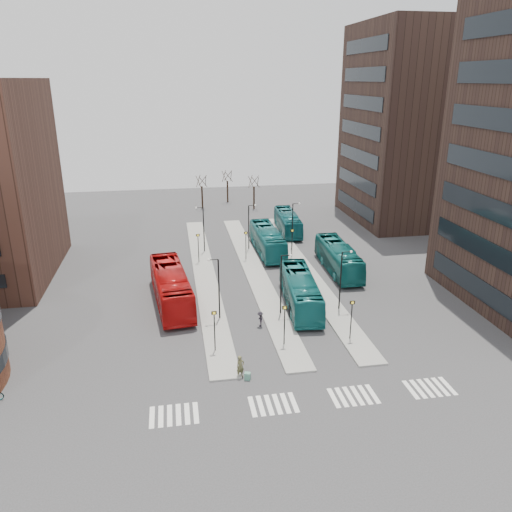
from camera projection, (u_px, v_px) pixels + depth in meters
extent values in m
plane|color=#303033|center=(301.00, 441.00, 32.01)|extent=(160.00, 160.00, 0.00)
cube|color=gray|center=(204.00, 274.00, 59.19)|extent=(2.50, 45.00, 0.15)
cube|color=gray|center=(254.00, 271.00, 60.15)|extent=(2.50, 45.00, 0.15)
cube|color=gray|center=(302.00, 268.00, 61.11)|extent=(2.50, 45.00, 0.15)
cube|color=navy|center=(247.00, 376.00, 38.43)|extent=(0.56, 0.50, 0.58)
imported|color=#B10D0D|center=(171.00, 286.00, 51.04)|extent=(4.56, 13.53, 3.70)
imported|color=#135F60|center=(300.00, 291.00, 50.46)|extent=(3.95, 12.20, 3.34)
imported|color=#146467|center=(267.00, 240.00, 66.13)|extent=(2.95, 12.09, 3.36)
imported|color=#125A59|center=(338.00, 258.00, 59.73)|extent=(3.21, 12.08, 3.34)
imported|color=#145E64|center=(288.00, 222.00, 74.99)|extent=(3.24, 11.25, 3.10)
imported|color=brown|center=(240.00, 367.00, 38.57)|extent=(0.77, 0.63, 1.82)
imported|color=black|center=(183.00, 308.00, 48.59)|extent=(0.93, 0.78, 1.73)
imported|color=black|center=(290.00, 310.00, 48.34)|extent=(0.47, 0.93, 1.52)
imported|color=black|center=(260.00, 319.00, 46.53)|extent=(0.56, 0.97, 1.50)
cube|color=silver|center=(152.00, 417.00, 34.20)|extent=(0.35, 2.40, 0.01)
cube|color=silver|center=(161.00, 416.00, 34.30)|extent=(0.35, 2.40, 0.01)
cube|color=silver|center=(170.00, 415.00, 34.40)|extent=(0.35, 2.40, 0.01)
cube|color=silver|center=(178.00, 414.00, 34.49)|extent=(0.35, 2.40, 0.01)
cube|color=silver|center=(187.00, 414.00, 34.59)|extent=(0.35, 2.40, 0.01)
cube|color=silver|center=(196.00, 413.00, 34.68)|extent=(0.35, 2.40, 0.01)
cube|color=silver|center=(252.00, 407.00, 35.32)|extent=(0.35, 2.40, 0.01)
cube|color=silver|center=(261.00, 406.00, 35.42)|extent=(0.35, 2.40, 0.01)
cube|color=silver|center=(269.00, 405.00, 35.51)|extent=(0.35, 2.40, 0.01)
cube|color=silver|center=(277.00, 404.00, 35.61)|extent=(0.35, 2.40, 0.01)
cube|color=silver|center=(285.00, 403.00, 35.70)|extent=(0.35, 2.40, 0.01)
cube|color=silver|center=(294.00, 402.00, 35.80)|extent=(0.35, 2.40, 0.01)
cube|color=silver|center=(334.00, 398.00, 36.28)|extent=(0.35, 2.40, 0.01)
cube|color=silver|center=(342.00, 397.00, 36.37)|extent=(0.35, 2.40, 0.01)
cube|color=silver|center=(349.00, 396.00, 36.47)|extent=(0.35, 2.40, 0.01)
cube|color=silver|center=(357.00, 395.00, 36.56)|extent=(0.35, 2.40, 0.01)
cube|color=silver|center=(365.00, 395.00, 36.66)|extent=(0.35, 2.40, 0.01)
cube|color=silver|center=(373.00, 394.00, 36.75)|extent=(0.35, 2.40, 0.01)
cube|color=silver|center=(411.00, 390.00, 37.23)|extent=(0.35, 2.40, 0.01)
cube|color=silver|center=(418.00, 389.00, 37.33)|extent=(0.35, 2.40, 0.01)
cube|color=silver|center=(426.00, 388.00, 37.42)|extent=(0.35, 2.40, 0.01)
cube|color=silver|center=(433.00, 387.00, 37.52)|extent=(0.35, 2.40, 0.01)
cube|color=silver|center=(441.00, 387.00, 37.61)|extent=(0.35, 2.40, 0.01)
cube|color=silver|center=(448.00, 386.00, 37.71)|extent=(0.35, 2.40, 0.01)
cube|color=black|center=(475.00, 286.00, 49.52)|extent=(0.12, 16.00, 2.00)
cube|color=black|center=(481.00, 248.00, 48.17)|extent=(0.12, 16.00, 2.00)
cube|color=black|center=(488.00, 208.00, 46.83)|extent=(0.12, 16.00, 2.00)
cube|color=black|center=(495.00, 165.00, 45.48)|extent=(0.12, 16.00, 2.00)
cube|color=black|center=(502.00, 120.00, 44.14)|extent=(0.12, 16.00, 2.00)
cube|color=black|center=(510.00, 71.00, 42.80)|extent=(0.12, 16.00, 2.00)
cube|color=#31221B|center=(421.00, 125.00, 78.48)|extent=(20.00, 20.00, 30.00)
cube|color=black|center=(355.00, 205.00, 81.08)|extent=(0.12, 16.00, 2.00)
cube|color=black|center=(356.00, 181.00, 79.74)|extent=(0.12, 16.00, 2.00)
cube|color=black|center=(358.00, 156.00, 78.39)|extent=(0.12, 16.00, 2.00)
cube|color=black|center=(360.00, 129.00, 77.05)|extent=(0.12, 16.00, 2.00)
cube|color=black|center=(362.00, 102.00, 75.70)|extent=(0.12, 16.00, 2.00)
cube|color=black|center=(363.00, 74.00, 74.36)|extent=(0.12, 16.00, 2.00)
cube|color=black|center=(365.00, 45.00, 73.02)|extent=(0.12, 16.00, 2.00)
cylinder|color=black|center=(215.00, 332.00, 41.81)|extent=(0.10, 0.10, 3.50)
cube|color=black|center=(214.00, 313.00, 41.22)|extent=(0.45, 0.10, 0.30)
cube|color=yellow|center=(214.00, 313.00, 41.16)|extent=(0.20, 0.02, 0.20)
cylinder|color=black|center=(198.00, 249.00, 62.23)|extent=(0.10, 0.10, 3.50)
cube|color=black|center=(198.00, 235.00, 61.64)|extent=(0.45, 0.10, 0.30)
cube|color=yellow|center=(198.00, 235.00, 61.59)|extent=(0.20, 0.02, 0.20)
cylinder|color=black|center=(284.00, 326.00, 42.76)|extent=(0.10, 0.10, 3.50)
cube|color=black|center=(285.00, 308.00, 42.18)|extent=(0.45, 0.10, 0.30)
cube|color=yellow|center=(285.00, 308.00, 42.12)|extent=(0.20, 0.02, 0.20)
cylinder|color=black|center=(246.00, 246.00, 63.19)|extent=(0.10, 0.10, 3.50)
cube|color=black|center=(246.00, 233.00, 62.60)|extent=(0.45, 0.10, 0.30)
cube|color=yellow|center=(246.00, 233.00, 62.54)|extent=(0.20, 0.02, 0.20)
cylinder|color=black|center=(351.00, 321.00, 43.72)|extent=(0.10, 0.10, 3.50)
cube|color=black|center=(352.00, 302.00, 43.13)|extent=(0.45, 0.10, 0.30)
cube|color=yellow|center=(353.00, 303.00, 43.08)|extent=(0.20, 0.02, 0.20)
cylinder|color=black|center=(292.00, 244.00, 64.14)|extent=(0.10, 0.10, 3.50)
cube|color=black|center=(292.00, 231.00, 63.55)|extent=(0.45, 0.10, 0.30)
cube|color=yellow|center=(292.00, 231.00, 63.50)|extent=(0.20, 0.02, 0.20)
cylinder|color=black|center=(219.00, 289.00, 47.12)|extent=(0.14, 0.14, 6.00)
cylinder|color=black|center=(213.00, 260.00, 46.04)|extent=(0.90, 0.08, 0.08)
sphere|color=silver|center=(208.00, 260.00, 45.97)|extent=(0.24, 0.24, 0.24)
cylinder|color=black|center=(204.00, 230.00, 65.68)|extent=(0.14, 0.14, 6.00)
cylinder|color=black|center=(200.00, 208.00, 64.60)|extent=(0.90, 0.08, 0.08)
sphere|color=silver|center=(196.00, 208.00, 64.53)|extent=(0.24, 0.24, 0.24)
cylinder|color=black|center=(281.00, 285.00, 48.07)|extent=(0.14, 0.14, 6.00)
cylinder|color=black|center=(286.00, 255.00, 47.14)|extent=(0.90, 0.08, 0.08)
sphere|color=silver|center=(291.00, 255.00, 47.21)|extent=(0.24, 0.24, 0.24)
cylinder|color=black|center=(249.00, 227.00, 66.64)|extent=(0.14, 0.14, 6.00)
cylinder|color=black|center=(252.00, 205.00, 65.70)|extent=(0.90, 0.08, 0.08)
sphere|color=silver|center=(255.00, 205.00, 65.77)|extent=(0.24, 0.24, 0.24)
cylinder|color=black|center=(340.00, 281.00, 49.03)|extent=(0.14, 0.14, 6.00)
cylinder|color=black|center=(347.00, 252.00, 48.09)|extent=(0.90, 0.08, 0.08)
sphere|color=silver|center=(351.00, 252.00, 48.16)|extent=(0.24, 0.24, 0.24)
cylinder|color=black|center=(292.00, 225.00, 67.59)|extent=(0.14, 0.14, 6.00)
cylinder|color=black|center=(296.00, 204.00, 66.66)|extent=(0.90, 0.08, 0.08)
sphere|color=silver|center=(299.00, 203.00, 66.73)|extent=(0.24, 0.24, 0.24)
cylinder|color=black|center=(202.00, 197.00, 88.57)|extent=(0.30, 0.30, 4.00)
cylinder|color=black|center=(206.00, 181.00, 87.71)|extent=(0.10, 1.56, 1.95)
cylinder|color=black|center=(203.00, 180.00, 88.25)|extent=(1.48, 0.59, 1.97)
cylinder|color=black|center=(198.00, 181.00, 87.89)|extent=(0.90, 1.31, 1.99)
cylinder|color=black|center=(199.00, 182.00, 87.13)|extent=(0.89, 1.31, 1.99)
cylinder|color=black|center=(203.00, 182.00, 87.01)|extent=(1.48, 0.58, 1.97)
cylinder|color=black|center=(228.00, 192.00, 93.08)|extent=(0.30, 0.30, 4.00)
cylinder|color=black|center=(231.00, 176.00, 92.22)|extent=(0.10, 1.56, 1.95)
cylinder|color=black|center=(228.00, 176.00, 92.76)|extent=(1.48, 0.59, 1.97)
cylinder|color=black|center=(224.00, 176.00, 92.40)|extent=(0.90, 1.31, 1.99)
cylinder|color=black|center=(224.00, 177.00, 91.64)|extent=(0.89, 1.31, 1.99)
cylinder|color=black|center=(229.00, 177.00, 91.52)|extent=(1.48, 0.58, 1.97)
cylinder|color=black|center=(254.00, 198.00, 88.15)|extent=(0.30, 0.30, 4.00)
cylinder|color=black|center=(258.00, 182.00, 87.29)|extent=(0.10, 1.56, 1.95)
cylinder|color=black|center=(255.00, 181.00, 87.83)|extent=(1.48, 0.59, 1.97)
cylinder|color=black|center=(250.00, 181.00, 87.47)|extent=(0.90, 1.31, 1.99)
cylinder|color=black|center=(251.00, 182.00, 86.70)|extent=(0.89, 1.31, 1.99)
cylinder|color=black|center=(256.00, 182.00, 86.59)|extent=(1.48, 0.58, 1.97)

